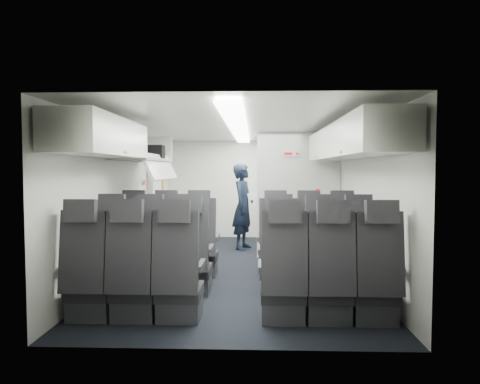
# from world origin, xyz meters

# --- Properties ---
(cabin_shell) EXTENTS (3.41, 6.01, 2.16)m
(cabin_shell) POSITION_xyz_m (0.00, 0.00, 1.12)
(cabin_shell) COLOR black
(cabin_shell) RESTS_ON ground
(seat_row_front) EXTENTS (3.33, 0.56, 1.24)m
(seat_row_front) POSITION_xyz_m (-0.00, -0.53, 0.40)
(seat_row_front) COLOR black
(seat_row_front) RESTS_ON cabin_shell
(seat_row_mid) EXTENTS (3.33, 0.56, 1.24)m
(seat_row_mid) POSITION_xyz_m (-0.00, -1.43, 0.40)
(seat_row_mid) COLOR black
(seat_row_mid) RESTS_ON cabin_shell
(seat_row_rear) EXTENTS (3.33, 0.56, 1.24)m
(seat_row_rear) POSITION_xyz_m (-0.00, -2.33, 0.40)
(seat_row_rear) COLOR black
(seat_row_rear) RESTS_ON cabin_shell
(overhead_bin_left_rear) EXTENTS (0.53, 1.80, 0.40)m
(overhead_bin_left_rear) POSITION_xyz_m (-1.40, -2.00, 1.86)
(overhead_bin_left_rear) COLOR white
(overhead_bin_left_rear) RESTS_ON cabin_shell
(overhead_bin_left_front_open) EXTENTS (0.64, 1.70, 0.72)m
(overhead_bin_left_front_open) POSITION_xyz_m (-1.44, -0.25, 1.74)
(overhead_bin_left_front_open) COLOR #9E9E93
(overhead_bin_left_front_open) RESTS_ON cabin_shell
(overhead_bin_right_rear) EXTENTS (0.53, 1.80, 0.40)m
(overhead_bin_right_rear) POSITION_xyz_m (1.40, -2.00, 1.86)
(overhead_bin_right_rear) COLOR white
(overhead_bin_right_rear) RESTS_ON cabin_shell
(overhead_bin_right_front) EXTENTS (0.53, 1.70, 0.40)m
(overhead_bin_right_front) POSITION_xyz_m (1.40, -0.25, 1.86)
(overhead_bin_right_front) COLOR white
(overhead_bin_right_front) RESTS_ON cabin_shell
(bulkhead_partition) EXTENTS (1.40, 0.15, 2.13)m
(bulkhead_partition) POSITION_xyz_m (0.98, 0.80, 1.08)
(bulkhead_partition) COLOR silver
(bulkhead_partition) RESTS_ON cabin_shell
(galley_unit) EXTENTS (0.85, 0.52, 1.90)m
(galley_unit) POSITION_xyz_m (0.95, 2.72, 0.95)
(galley_unit) COLOR #939399
(galley_unit) RESTS_ON cabin_shell
(boarding_door) EXTENTS (0.12, 1.27, 1.86)m
(boarding_door) POSITION_xyz_m (-1.64, 1.55, 0.95)
(boarding_door) COLOR silver
(boarding_door) RESTS_ON cabin_shell
(flight_attendant) EXTENTS (0.55, 0.68, 1.62)m
(flight_attendant) POSITION_xyz_m (0.02, 1.61, 0.81)
(flight_attendant) COLOR black
(flight_attendant) RESTS_ON ground
(carry_on_bag) EXTENTS (0.36, 0.26, 0.22)m
(carry_on_bag) POSITION_xyz_m (-1.36, 0.09, 1.78)
(carry_on_bag) COLOR black
(carry_on_bag) RESTS_ON overhead_bin_left_front_open
(papers) EXTENTS (0.21, 0.06, 0.14)m
(papers) POSITION_xyz_m (0.21, 1.56, 1.02)
(papers) COLOR white
(papers) RESTS_ON flight_attendant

